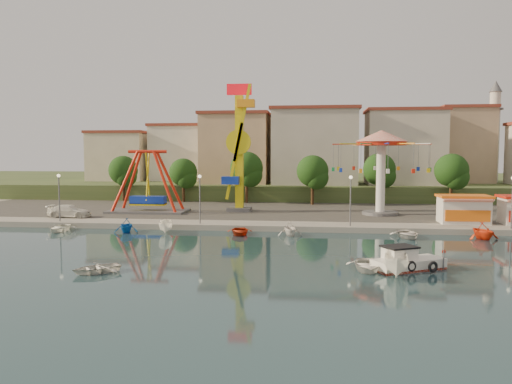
# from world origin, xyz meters

# --- Properties ---
(ground) EXTENTS (200.00, 200.00, 0.00)m
(ground) POSITION_xyz_m (0.00, 0.00, 0.00)
(ground) COLOR #152C3B
(ground) RESTS_ON ground
(quay_deck) EXTENTS (200.00, 100.00, 0.60)m
(quay_deck) POSITION_xyz_m (0.00, 62.00, 0.30)
(quay_deck) COLOR #9E998E
(quay_deck) RESTS_ON ground
(asphalt_pad) EXTENTS (90.00, 28.00, 0.01)m
(asphalt_pad) POSITION_xyz_m (0.00, 30.00, 0.60)
(asphalt_pad) COLOR #4C4944
(asphalt_pad) RESTS_ON quay_deck
(hill_terrace) EXTENTS (200.00, 60.00, 3.00)m
(hill_terrace) POSITION_xyz_m (0.00, 67.00, 1.50)
(hill_terrace) COLOR #384C26
(hill_terrace) RESTS_ON ground
(pirate_ship_ride) EXTENTS (10.00, 5.00, 8.00)m
(pirate_ship_ride) POSITION_xyz_m (-16.95, 22.31, 4.39)
(pirate_ship_ride) COLOR #59595E
(pirate_ship_ride) RESTS_ON quay_deck
(kamikaze_tower) EXTENTS (3.72, 3.10, 16.50)m
(kamikaze_tower) POSITION_xyz_m (-5.36, 24.70, 8.60)
(kamikaze_tower) COLOR #59595E
(kamikaze_tower) RESTS_ON quay_deck
(wave_swinger) EXTENTS (11.60, 11.60, 10.40)m
(wave_swinger) POSITION_xyz_m (12.37, 23.15, 8.20)
(wave_swinger) COLOR #59595E
(wave_swinger) RESTS_ON quay_deck
(booth_left) EXTENTS (5.40, 3.78, 3.08)m
(booth_left) POSITION_xyz_m (20.34, 16.49, 2.16)
(booth_left) COLOR white
(booth_left) RESTS_ON quay_deck
(lamp_post_0) EXTENTS (0.14, 0.14, 5.00)m
(lamp_post_0) POSITION_xyz_m (-24.00, 13.00, 3.10)
(lamp_post_0) COLOR #59595E
(lamp_post_0) RESTS_ON quay_deck
(lamp_post_1) EXTENTS (0.14, 0.14, 5.00)m
(lamp_post_1) POSITION_xyz_m (-8.00, 13.00, 3.10)
(lamp_post_1) COLOR #59595E
(lamp_post_1) RESTS_ON quay_deck
(lamp_post_2) EXTENTS (0.14, 0.14, 5.00)m
(lamp_post_2) POSITION_xyz_m (8.00, 13.00, 3.10)
(lamp_post_2) COLOR #59595E
(lamp_post_2) RESTS_ON quay_deck
(lamp_post_3) EXTENTS (0.14, 0.14, 5.00)m
(lamp_post_3) POSITION_xyz_m (24.00, 13.00, 3.10)
(lamp_post_3) COLOR #59595E
(lamp_post_3) RESTS_ON quay_deck
(tree_0) EXTENTS (4.60, 4.60, 7.19)m
(tree_0) POSITION_xyz_m (-26.00, 36.98, 5.47)
(tree_0) COLOR #382314
(tree_0) RESTS_ON quay_deck
(tree_1) EXTENTS (4.35, 4.35, 6.80)m
(tree_1) POSITION_xyz_m (-16.00, 36.24, 5.20)
(tree_1) COLOR #382314
(tree_1) RESTS_ON quay_deck
(tree_2) EXTENTS (5.02, 5.02, 7.85)m
(tree_2) POSITION_xyz_m (-6.00, 35.81, 5.92)
(tree_2) COLOR #382314
(tree_2) RESTS_ON quay_deck
(tree_3) EXTENTS (4.68, 4.68, 7.32)m
(tree_3) POSITION_xyz_m (4.00, 34.36, 5.55)
(tree_3) COLOR #382314
(tree_3) RESTS_ON quay_deck
(tree_4) EXTENTS (4.86, 4.86, 7.60)m
(tree_4) POSITION_xyz_m (14.00, 37.35, 5.75)
(tree_4) COLOR #382314
(tree_4) RESTS_ON quay_deck
(tree_5) EXTENTS (4.83, 4.83, 7.54)m
(tree_5) POSITION_xyz_m (24.00, 35.54, 5.71)
(tree_5) COLOR #382314
(tree_5) RESTS_ON quay_deck
(building_0) EXTENTS (9.26, 9.53, 11.87)m
(building_0) POSITION_xyz_m (-33.37, 46.06, 8.93)
(building_0) COLOR beige
(building_0) RESTS_ON hill_terrace
(building_1) EXTENTS (12.33, 9.01, 8.63)m
(building_1) POSITION_xyz_m (-21.33, 51.38, 7.32)
(building_1) COLOR silver
(building_1) RESTS_ON hill_terrace
(building_2) EXTENTS (11.95, 9.28, 11.23)m
(building_2) POSITION_xyz_m (-8.19, 51.96, 8.62)
(building_2) COLOR tan
(building_2) RESTS_ON hill_terrace
(building_3) EXTENTS (12.59, 10.50, 9.20)m
(building_3) POSITION_xyz_m (5.60, 48.80, 7.60)
(building_3) COLOR beige
(building_3) RESTS_ON hill_terrace
(building_4) EXTENTS (10.75, 9.23, 9.24)m
(building_4) POSITION_xyz_m (19.07, 52.20, 7.62)
(building_4) COLOR beige
(building_4) RESTS_ON hill_terrace
(building_5) EXTENTS (12.77, 10.96, 11.21)m
(building_5) POSITION_xyz_m (32.37, 50.33, 8.61)
(building_5) COLOR tan
(building_5) RESTS_ON hill_terrace
(minaret) EXTENTS (2.80, 2.80, 18.00)m
(minaret) POSITION_xyz_m (36.00, 54.00, 12.55)
(minaret) COLOR silver
(minaret) RESTS_ON hill_terrace
(cabin_motorboat) EXTENTS (5.46, 4.19, 1.81)m
(cabin_motorboat) POSITION_xyz_m (10.73, -3.80, 0.48)
(cabin_motorboat) COLOR white
(cabin_motorboat) RESTS_ON ground
(rowboat_a) EXTENTS (2.77, 3.83, 0.78)m
(rowboat_a) POSITION_xyz_m (7.92, -4.37, 0.39)
(rowboat_a) COLOR silver
(rowboat_a) RESTS_ON ground
(rowboat_b) EXTENTS (3.97, 3.87, 0.67)m
(rowboat_b) POSITION_xyz_m (-10.60, -7.26, 0.34)
(rowboat_b) COLOR silver
(rowboat_b) RESTS_ON ground
(skiff) EXTENTS (2.21, 4.49, 1.66)m
(skiff) POSITION_xyz_m (9.72, -5.81, 0.83)
(skiff) COLOR white
(skiff) RESTS_ON ground
(van) EXTENTS (5.11, 2.14, 1.47)m
(van) POSITION_xyz_m (-24.60, 16.40, 1.34)
(van) COLOR white
(van) RESTS_ON quay_deck
(moored_boat_0) EXTENTS (3.21, 4.17, 0.80)m
(moored_boat_0) POSITION_xyz_m (-22.39, 9.80, 0.40)
(moored_boat_0) COLOR white
(moored_boat_0) RESTS_ON ground
(moored_boat_1) EXTENTS (2.90, 3.22, 1.50)m
(moored_boat_1) POSITION_xyz_m (-15.05, 9.80, 0.75)
(moored_boat_1) COLOR blue
(moored_boat_1) RESTS_ON ground
(moored_boat_2) EXTENTS (2.16, 3.82, 1.39)m
(moored_boat_2) POSITION_xyz_m (-10.84, 9.80, 0.70)
(moored_boat_2) COLOR white
(moored_boat_2) RESTS_ON ground
(moored_boat_3) EXTENTS (3.04, 3.91, 0.74)m
(moored_boat_3) POSITION_xyz_m (-3.19, 9.80, 0.37)
(moored_boat_3) COLOR #B1290E
(moored_boat_3) RESTS_ON ground
(moored_boat_4) EXTENTS (3.05, 3.33, 1.49)m
(moored_boat_4) POSITION_xyz_m (1.87, 9.80, 0.75)
(moored_boat_4) COLOR white
(moored_boat_4) RESTS_ON ground
(moored_boat_6) EXTENTS (3.22, 4.18, 0.80)m
(moored_boat_6) POSITION_xyz_m (13.25, 9.80, 0.40)
(moored_boat_6) COLOR silver
(moored_boat_6) RESTS_ON ground
(moored_boat_7) EXTENTS (3.63, 3.93, 1.71)m
(moored_boat_7) POSITION_xyz_m (20.25, 9.80, 0.86)
(moored_boat_7) COLOR #EC3C15
(moored_boat_7) RESTS_ON ground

